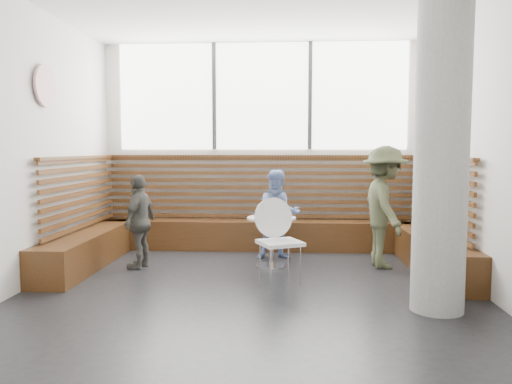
# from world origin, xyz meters

# --- Properties ---
(room) EXTENTS (5.00, 5.00, 3.20)m
(room) POSITION_xyz_m (0.00, 0.00, 1.60)
(room) COLOR silver
(room) RESTS_ON ground
(booth) EXTENTS (5.00, 2.50, 1.44)m
(booth) POSITION_xyz_m (0.00, 1.77, 0.41)
(booth) COLOR #3D230F
(booth) RESTS_ON ground
(concrete_column) EXTENTS (0.50, 0.50, 3.20)m
(concrete_column) POSITION_xyz_m (1.85, -0.60, 1.60)
(concrete_column) COLOR gray
(concrete_column) RESTS_ON ground
(wall_art) EXTENTS (0.03, 0.50, 0.50)m
(wall_art) POSITION_xyz_m (-2.46, 0.40, 2.30)
(wall_art) COLOR white
(wall_art) RESTS_ON room
(cafe_table) EXTENTS (0.64, 0.64, 0.66)m
(cafe_table) POSITION_xyz_m (0.20, 1.08, 0.47)
(cafe_table) COLOR silver
(cafe_table) RESTS_ON ground
(cafe_chair) EXTENTS (0.47, 0.46, 0.99)m
(cafe_chair) POSITION_xyz_m (0.32, 0.31, 0.58)
(cafe_chair) COLOR white
(cafe_chair) RESTS_ON ground
(adult_man) EXTENTS (0.69, 1.09, 1.60)m
(adult_man) POSITION_xyz_m (1.67, 1.17, 0.80)
(adult_man) COLOR #454A31
(adult_man) RESTS_ON ground
(child_back) EXTENTS (0.67, 0.55, 1.26)m
(child_back) POSITION_xyz_m (0.28, 1.57, 0.63)
(child_back) COLOR #6C82BB
(child_back) RESTS_ON ground
(child_left) EXTENTS (0.42, 0.76, 1.22)m
(child_left) POSITION_xyz_m (-1.52, 0.93, 0.61)
(child_left) COLOR #4C4B45
(child_left) RESTS_ON ground
(plate_near) EXTENTS (0.21, 0.21, 0.01)m
(plate_near) POSITION_xyz_m (0.11, 1.20, 0.67)
(plate_near) COLOR white
(plate_near) RESTS_ON cafe_table
(plate_far) EXTENTS (0.20, 0.20, 0.01)m
(plate_far) POSITION_xyz_m (0.29, 1.19, 0.67)
(plate_far) COLOR white
(plate_far) RESTS_ON cafe_table
(glass_left) EXTENTS (0.08, 0.08, 0.12)m
(glass_left) POSITION_xyz_m (0.04, 0.99, 0.72)
(glass_left) COLOR white
(glass_left) RESTS_ON cafe_table
(glass_mid) EXTENTS (0.07, 0.07, 0.11)m
(glass_mid) POSITION_xyz_m (0.25, 1.05, 0.72)
(glass_mid) COLOR white
(glass_mid) RESTS_ON cafe_table
(glass_right) EXTENTS (0.07, 0.07, 0.11)m
(glass_right) POSITION_xyz_m (0.41, 1.14, 0.71)
(glass_right) COLOR white
(glass_right) RESTS_ON cafe_table
(menu_card) EXTENTS (0.24, 0.19, 0.00)m
(menu_card) POSITION_xyz_m (0.21, 0.91, 0.66)
(menu_card) COLOR #A5C64C
(menu_card) RESTS_ON cafe_table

